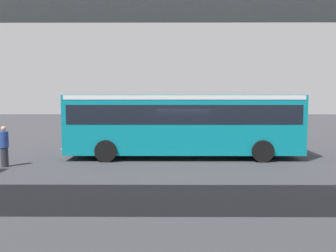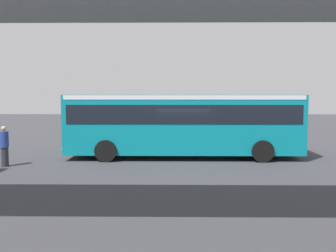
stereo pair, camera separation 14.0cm
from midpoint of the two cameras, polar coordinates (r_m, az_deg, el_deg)
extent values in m
plane|color=#38383D|center=(18.33, 2.09, -5.01)|extent=(80.00, 80.00, 0.00)
cube|color=#0C8493|center=(18.33, 2.17, 0.40)|extent=(11.50, 2.55, 2.86)
cube|color=black|center=(18.30, 2.18, 2.01)|extent=(11.04, 2.59, 0.90)
cube|color=white|center=(18.28, 2.19, 4.51)|extent=(11.27, 2.58, 0.20)
cube|color=black|center=(19.02, -15.47, 1.43)|extent=(0.04, 2.24, 1.20)
cylinder|color=black|center=(17.47, -9.88, -3.85)|extent=(1.04, 0.30, 1.04)
cylinder|color=black|center=(19.96, -8.59, -2.73)|extent=(1.04, 0.30, 1.04)
cylinder|color=black|center=(17.72, 14.30, -3.81)|extent=(1.04, 0.30, 1.04)
cylinder|color=black|center=(20.18, 12.56, -2.71)|extent=(1.04, 0.30, 1.04)
cylinder|color=#2D2D38|center=(17.65, -24.31, -4.44)|extent=(0.32, 0.32, 0.85)
cylinder|color=navy|center=(17.55, -24.40, -1.94)|extent=(0.38, 0.38, 0.70)
sphere|color=tan|center=(17.50, -24.46, -0.38)|extent=(0.22, 0.22, 0.22)
cylinder|color=slate|center=(20.84, 0.75, 0.08)|extent=(0.08, 0.08, 2.80)
cube|color=yellow|center=(20.77, 0.75, 3.10)|extent=(0.04, 0.60, 0.60)
cube|color=silver|center=(22.26, 17.50, -3.46)|extent=(2.00, 0.20, 0.01)
cube|color=silver|center=(21.43, 7.21, -3.59)|extent=(2.00, 0.20, 0.01)
cube|color=silver|center=(21.32, -3.55, -3.60)|extent=(2.00, 0.20, 0.01)
cube|color=silver|center=(21.96, -14.04, -3.49)|extent=(2.00, 0.20, 0.01)
camera|label=1|loc=(0.07, -90.22, -0.02)|focal=39.13mm
camera|label=2|loc=(0.07, 89.78, 0.02)|focal=39.13mm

